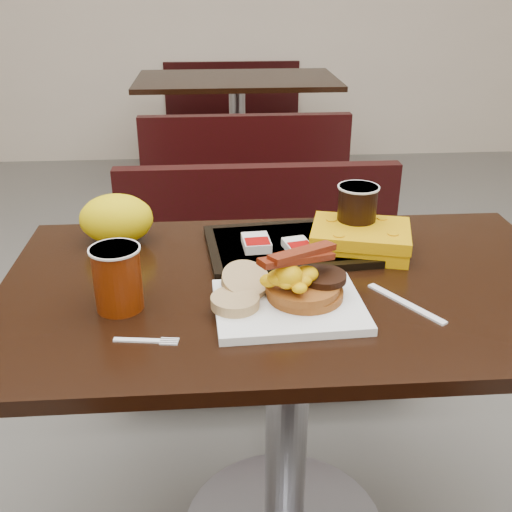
{
  "coord_description": "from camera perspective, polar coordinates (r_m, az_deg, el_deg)",
  "views": [
    {
      "loc": [
        -0.15,
        -1.09,
        1.34
      ],
      "look_at": [
        -0.07,
        0.03,
        0.8
      ],
      "focal_mm": 42.1,
      "sensor_mm": 36.0,
      "label": 1
    }
  ],
  "objects": [
    {
      "name": "table_near",
      "position": [
        1.46,
        2.93,
        -15.53
      ],
      "size": [
        1.2,
        0.7,
        0.75
      ],
      "primitive_type": null,
      "color": "black",
      "rests_on": "floor"
    },
    {
      "name": "bench_near_n",
      "position": [
        2.05,
        0.61,
        -2.9
      ],
      "size": [
        1.0,
        0.46,
        0.72
      ],
      "primitive_type": null,
      "color": "black",
      "rests_on": "floor"
    },
    {
      "name": "table_far",
      "position": [
        3.82,
        -1.76,
        11.01
      ],
      "size": [
        1.2,
        0.7,
        0.75
      ],
      "primitive_type": null,
      "color": "black",
      "rests_on": "floor"
    },
    {
      "name": "bench_far_s",
      "position": [
        3.15,
        -1.19,
        7.54
      ],
      "size": [
        1.0,
        0.46,
        0.72
      ],
      "primitive_type": null,
      "color": "black",
      "rests_on": "floor"
    },
    {
      "name": "bench_far_n",
      "position": [
        4.5,
        -2.17,
        13.06
      ],
      "size": [
        1.0,
        0.46,
        0.72
      ],
      "primitive_type": null,
      "color": "black",
      "rests_on": "floor"
    },
    {
      "name": "platter",
      "position": [
        1.15,
        3.14,
        -4.79
      ],
      "size": [
        0.29,
        0.23,
        0.02
      ],
      "primitive_type": "cube",
      "rotation": [
        0.0,
        0.0,
        0.05
      ],
      "color": "white",
      "rests_on": "table_near"
    },
    {
      "name": "pancake_stack",
      "position": [
        1.16,
        4.68,
        -3.17
      ],
      "size": [
        0.18,
        0.18,
        0.03
      ],
      "primitive_type": "cylinder",
      "rotation": [
        0.0,
        0.0,
        -0.28
      ],
      "color": "#8E3F17",
      "rests_on": "platter"
    },
    {
      "name": "sausage_patty",
      "position": [
        1.16,
        6.47,
        -2.0
      ],
      "size": [
        0.11,
        0.11,
        0.01
      ],
      "primitive_type": "cylinder",
      "rotation": [
        0.0,
        0.0,
        0.32
      ],
      "color": "black",
      "rests_on": "pancake_stack"
    },
    {
      "name": "scrambled_eggs",
      "position": [
        1.11,
        3.03,
        -2.14
      ],
      "size": [
        0.12,
        0.11,
        0.05
      ],
      "primitive_type": "ellipsoid",
      "rotation": [
        0.0,
        0.0,
        -0.3
      ],
      "color": "#E2B804",
      "rests_on": "pancake_stack"
    },
    {
      "name": "bacon_strips",
      "position": [
        1.11,
        3.93,
        -0.13
      ],
      "size": [
        0.18,
        0.14,
        0.01
      ],
      "primitive_type": null,
      "rotation": [
        0.0,
        0.0,
        0.51
      ],
      "color": "#4D1205",
      "rests_on": "scrambled_eggs"
    },
    {
      "name": "muffin_bottom",
      "position": [
        1.12,
        -2.0,
        -4.34
      ],
      "size": [
        0.1,
        0.1,
        0.02
      ],
      "primitive_type": "cylinder",
      "rotation": [
        0.0,
        0.0,
        -0.06
      ],
      "color": "tan",
      "rests_on": "platter"
    },
    {
      "name": "muffin_top",
      "position": [
        1.17,
        -1.03,
        -2.36
      ],
      "size": [
        0.12,
        0.12,
        0.05
      ],
      "primitive_type": "cylinder",
      "rotation": [
        0.38,
        0.0,
        0.33
      ],
      "color": "tan",
      "rests_on": "platter"
    },
    {
      "name": "coffee_cup_near",
      "position": [
        1.16,
        -13.02,
        -2.1
      ],
      "size": [
        0.11,
        0.11,
        0.13
      ],
      "primitive_type": "cylinder",
      "rotation": [
        0.0,
        0.0,
        0.26
      ],
      "color": "#8F2A05",
      "rests_on": "table_near"
    },
    {
      "name": "fork",
      "position": [
        1.08,
        -11.25,
        -7.86
      ],
      "size": [
        0.12,
        0.04,
        0.0
      ],
      "primitive_type": null,
      "rotation": [
        0.0,
        0.0,
        -0.13
      ],
      "color": "white",
      "rests_on": "table_near"
    },
    {
      "name": "knife",
      "position": [
        1.2,
        14.04,
        -4.39
      ],
      "size": [
        0.11,
        0.17,
        0.0
      ],
      "primitive_type": "cube",
      "rotation": [
        0.0,
        0.0,
        -1.01
      ],
      "color": "white",
      "rests_on": "table_near"
    },
    {
      "name": "condiment_ketchup",
      "position": [
        1.31,
        3.77,
        -0.82
      ],
      "size": [
        0.05,
        0.04,
        0.01
      ],
      "primitive_type": "cube",
      "rotation": [
        0.0,
        0.0,
        -0.1
      ],
      "color": "#8C0504",
      "rests_on": "table_near"
    },
    {
      "name": "tray",
      "position": [
        1.39,
        3.12,
        0.96
      ],
      "size": [
        0.39,
        0.3,
        0.02
      ],
      "primitive_type": "cube",
      "rotation": [
        0.0,
        0.0,
        0.09
      ],
      "color": "black",
      "rests_on": "table_near"
    },
    {
      "name": "hashbrown_sleeve_left",
      "position": [
        1.36,
        0.03,
        1.26
      ],
      "size": [
        0.07,
        0.09,
        0.02
      ],
      "primitive_type": "cube",
      "rotation": [
        0.0,
        0.0,
        0.07
      ],
      "color": "silver",
      "rests_on": "tray"
    },
    {
      "name": "hashbrown_sleeve_right",
      "position": [
        1.34,
        3.98,
        0.91
      ],
      "size": [
        0.07,
        0.08,
        0.02
      ],
      "primitive_type": "cube",
      "rotation": [
        0.0,
        0.0,
        0.21
      ],
      "color": "silver",
      "rests_on": "tray"
    },
    {
      "name": "coffee_cup_far",
      "position": [
        1.41,
        9.56,
        4.19
      ],
      "size": [
        0.11,
        0.11,
        0.12
      ],
      "primitive_type": "cylinder",
      "rotation": [
        0.0,
        0.0,
        -0.29
      ],
      "color": "black",
      "rests_on": "tray"
    },
    {
      "name": "clamshell",
      "position": [
        1.39,
        9.88,
        1.59
      ],
      "size": [
        0.25,
        0.22,
        0.06
      ],
      "primitive_type": "cube",
      "rotation": [
        0.0,
        0.0,
        -0.26
      ],
      "color": "#CC8E03",
      "rests_on": "table_near"
    },
    {
      "name": "paper_bag",
      "position": [
        1.44,
        -13.12,
        3.45
      ],
      "size": [
        0.2,
        0.17,
        0.12
      ],
      "primitive_type": "ellipsoid",
      "rotation": [
        0.0,
        0.0,
        -0.27
      ],
      "color": "yellow",
      "rests_on": "table_near"
    }
  ]
}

